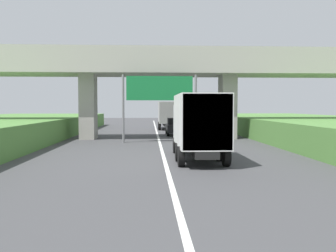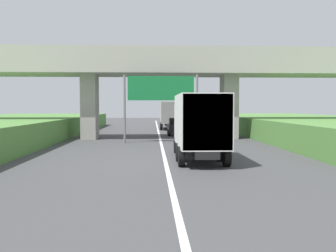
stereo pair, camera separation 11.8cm
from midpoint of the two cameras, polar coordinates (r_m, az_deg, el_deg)
The scene contains 6 objects.
lane_centre_stripe at distance 25.15m, azimuth -0.77°, elevation -3.42°, with size 0.20×100.70×0.01m, color white.
overpass_bridge at distance 32.73m, azimuth -1.16°, elevation 8.41°, with size 40.00×4.80×7.83m.
overhead_highway_sign at distance 28.89m, azimuth -1.00°, elevation 5.20°, with size 5.88×0.18×5.33m.
truck_blue at distance 46.64m, azimuth 0.29°, elevation 1.90°, with size 2.44×7.30×3.44m.
truck_silver at distance 19.54m, azimuth 4.89°, elevation 0.40°, with size 2.44×7.30×3.44m.
car_black at distance 36.67m, azimuth 1.49°, elevation -0.08°, with size 1.86×4.10×1.72m.
Camera 2 is at (-0.65, 5.36, 2.80)m, focal length 39.24 mm.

